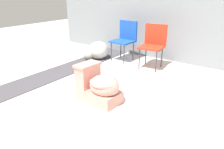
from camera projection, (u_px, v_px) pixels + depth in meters
ground_plane at (83, 106)px, 2.92m from camera, size 14.00×14.00×0.00m
gravel_strip at (52, 75)px, 3.99m from camera, size 0.56×8.00×0.01m
toilet at (99, 86)px, 2.99m from camera, size 0.65×0.41×0.52m
folding_chair_left at (125, 36)px, 4.69m from camera, size 0.46×0.46×0.83m
folding_chair_middle at (154, 41)px, 4.25m from camera, size 0.49×0.49×0.83m
boulder_near at (99, 50)px, 4.85m from camera, size 0.50×0.55×0.39m
boulder_far at (89, 55)px, 4.80m from camera, size 0.30×0.34×0.22m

